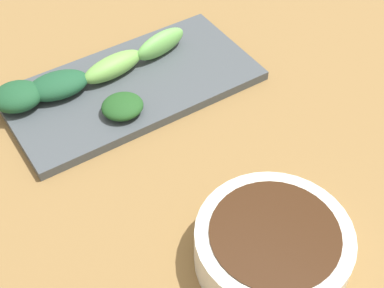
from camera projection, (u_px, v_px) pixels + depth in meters
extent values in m
cube|color=olive|center=(194.00, 157.00, 0.63)|extent=(2.10, 2.10, 0.02)
cylinder|color=silver|center=(273.00, 247.00, 0.51)|extent=(0.15, 0.15, 0.04)
cylinder|color=#382111|center=(274.00, 241.00, 0.51)|extent=(0.12, 0.12, 0.03)
cube|color=#424A4E|center=(132.00, 86.00, 0.69)|extent=(0.15, 0.31, 0.01)
ellipsoid|color=#1F4E1F|center=(122.00, 106.00, 0.64)|extent=(0.05, 0.05, 0.02)
ellipsoid|color=#1B4D2B|center=(17.00, 96.00, 0.65)|extent=(0.06, 0.07, 0.03)
ellipsoid|color=#6EAC4B|center=(113.00, 67.00, 0.69)|extent=(0.04, 0.09, 0.03)
ellipsoid|color=#68B352|center=(161.00, 44.00, 0.71)|extent=(0.04, 0.08, 0.03)
ellipsoid|color=#1C4E2E|center=(58.00, 85.00, 0.66)|extent=(0.05, 0.08, 0.03)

